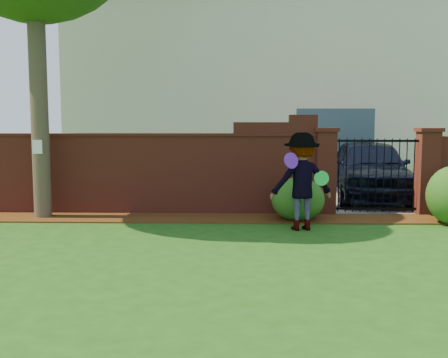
{
  "coord_description": "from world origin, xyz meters",
  "views": [
    {
      "loc": [
        0.49,
        -7.63,
        2.04
      ],
      "look_at": [
        0.26,
        1.4,
        1.05
      ],
      "focal_mm": 43.0,
      "sensor_mm": 36.0,
      "label": 1
    }
  ],
  "objects_px": {
    "frisbee_purple": "(291,161)",
    "frisbee_green": "(321,178)",
    "man": "(302,182)",
    "car": "(371,170)"
  },
  "relations": [
    {
      "from": "frisbee_purple",
      "to": "frisbee_green",
      "type": "distance_m",
      "value": 0.7
    },
    {
      "from": "man",
      "to": "frisbee_purple",
      "type": "relative_size",
      "value": 6.18
    },
    {
      "from": "car",
      "to": "frisbee_purple",
      "type": "xyz_separation_m",
      "value": [
        -2.44,
        -4.08,
        0.54
      ]
    },
    {
      "from": "man",
      "to": "frisbee_purple",
      "type": "xyz_separation_m",
      "value": [
        -0.23,
        -0.27,
        0.41
      ]
    },
    {
      "from": "frisbee_purple",
      "to": "car",
      "type": "bearing_deg",
      "value": 59.11
    },
    {
      "from": "man",
      "to": "frisbee_green",
      "type": "xyz_separation_m",
      "value": [
        0.35,
        -0.07,
        0.07
      ]
    },
    {
      "from": "man",
      "to": "frisbee_green",
      "type": "height_order",
      "value": "man"
    },
    {
      "from": "man",
      "to": "frisbee_green",
      "type": "bearing_deg",
      "value": 157.68
    },
    {
      "from": "frisbee_purple",
      "to": "frisbee_green",
      "type": "height_order",
      "value": "frisbee_purple"
    },
    {
      "from": "car",
      "to": "man",
      "type": "relative_size",
      "value": 2.53
    }
  ]
}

